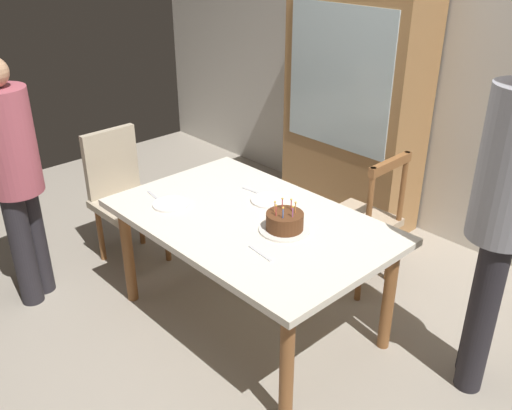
{
  "coord_description": "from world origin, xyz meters",
  "views": [
    {
      "loc": [
        2.06,
        -1.88,
        2.21
      ],
      "look_at": [
        0.05,
        0.0,
        0.82
      ],
      "focal_mm": 39.27,
      "sensor_mm": 36.0,
      "label": 1
    }
  ],
  "objects_px": {
    "person_guest": "(506,206)",
    "dining_table": "(250,230)",
    "plate_far_side": "(269,200)",
    "person_celebrant": "(14,171)",
    "birthday_cake": "(285,223)",
    "plate_near_celebrant": "(171,204)",
    "chair_upholstered": "(122,190)",
    "china_cabinet": "(354,106)",
    "chair_spindle_back": "(361,222)"
  },
  "relations": [
    {
      "from": "person_guest",
      "to": "dining_table",
      "type": "bearing_deg",
      "value": -155.24
    },
    {
      "from": "dining_table",
      "to": "person_guest",
      "type": "distance_m",
      "value": 1.35
    },
    {
      "from": "plate_far_side",
      "to": "person_guest",
      "type": "bearing_deg",
      "value": 13.92
    },
    {
      "from": "person_guest",
      "to": "person_celebrant",
      "type": "bearing_deg",
      "value": -149.34
    },
    {
      "from": "birthday_cake",
      "to": "plate_far_side",
      "type": "height_order",
      "value": "birthday_cake"
    },
    {
      "from": "plate_near_celebrant",
      "to": "person_celebrant",
      "type": "bearing_deg",
      "value": -139.71
    },
    {
      "from": "dining_table",
      "to": "chair_upholstered",
      "type": "distance_m",
      "value": 1.2
    },
    {
      "from": "person_celebrant",
      "to": "plate_near_celebrant",
      "type": "bearing_deg",
      "value": 40.29
    },
    {
      "from": "chair_upholstered",
      "to": "china_cabinet",
      "type": "height_order",
      "value": "china_cabinet"
    },
    {
      "from": "chair_spindle_back",
      "to": "person_guest",
      "type": "distance_m",
      "value": 1.19
    },
    {
      "from": "chair_upholstered",
      "to": "plate_far_side",
      "type": "bearing_deg",
      "value": 18.17
    },
    {
      "from": "birthday_cake",
      "to": "person_guest",
      "type": "height_order",
      "value": "person_guest"
    },
    {
      "from": "birthday_cake",
      "to": "plate_far_side",
      "type": "distance_m",
      "value": 0.37
    },
    {
      "from": "plate_near_celebrant",
      "to": "dining_table",
      "type": "bearing_deg",
      "value": 27.56
    },
    {
      "from": "birthday_cake",
      "to": "person_celebrant",
      "type": "relative_size",
      "value": 0.18
    },
    {
      "from": "chair_spindle_back",
      "to": "person_celebrant",
      "type": "relative_size",
      "value": 0.6
    },
    {
      "from": "plate_near_celebrant",
      "to": "plate_far_side",
      "type": "distance_m",
      "value": 0.58
    },
    {
      "from": "plate_far_side",
      "to": "chair_upholstered",
      "type": "distance_m",
      "value": 1.18
    },
    {
      "from": "dining_table",
      "to": "person_celebrant",
      "type": "relative_size",
      "value": 1.02
    },
    {
      "from": "person_celebrant",
      "to": "china_cabinet",
      "type": "relative_size",
      "value": 0.83
    },
    {
      "from": "person_celebrant",
      "to": "birthday_cake",
      "type": "bearing_deg",
      "value": 32.27
    },
    {
      "from": "plate_near_celebrant",
      "to": "chair_spindle_back",
      "type": "xyz_separation_m",
      "value": [
        0.61,
        1.06,
        -0.27
      ]
    },
    {
      "from": "dining_table",
      "to": "plate_far_side",
      "type": "bearing_deg",
      "value": 109.21
    },
    {
      "from": "birthday_cake",
      "to": "chair_spindle_back",
      "type": "height_order",
      "value": "chair_spindle_back"
    },
    {
      "from": "chair_spindle_back",
      "to": "china_cabinet",
      "type": "xyz_separation_m",
      "value": [
        -0.67,
        0.73,
        0.49
      ]
    },
    {
      "from": "dining_table",
      "to": "person_guest",
      "type": "xyz_separation_m",
      "value": [
        1.17,
        0.54,
        0.4
      ]
    },
    {
      "from": "chair_upholstered",
      "to": "china_cabinet",
      "type": "distance_m",
      "value": 1.88
    },
    {
      "from": "birthday_cake",
      "to": "plate_near_celebrant",
      "type": "xyz_separation_m",
      "value": [
        -0.67,
        -0.27,
        -0.04
      ]
    },
    {
      "from": "chair_upholstered",
      "to": "person_guest",
      "type": "distance_m",
      "value": 2.5
    },
    {
      "from": "person_guest",
      "to": "china_cabinet",
      "type": "distance_m",
      "value": 1.95
    },
    {
      "from": "birthday_cake",
      "to": "plate_far_side",
      "type": "bearing_deg",
      "value": 148.86
    },
    {
      "from": "plate_far_side",
      "to": "chair_upholstered",
      "type": "height_order",
      "value": "chair_upholstered"
    },
    {
      "from": "dining_table",
      "to": "birthday_cake",
      "type": "height_order",
      "value": "birthday_cake"
    },
    {
      "from": "dining_table",
      "to": "person_celebrant",
      "type": "xyz_separation_m",
      "value": [
        -1.16,
        -0.84,
        0.25
      ]
    },
    {
      "from": "plate_near_celebrant",
      "to": "china_cabinet",
      "type": "relative_size",
      "value": 0.12
    },
    {
      "from": "birthday_cake",
      "to": "china_cabinet",
      "type": "relative_size",
      "value": 0.15
    },
    {
      "from": "dining_table",
      "to": "china_cabinet",
      "type": "bearing_deg",
      "value": 107.74
    },
    {
      "from": "plate_near_celebrant",
      "to": "chair_upholstered",
      "type": "distance_m",
      "value": 0.78
    },
    {
      "from": "dining_table",
      "to": "plate_near_celebrant",
      "type": "distance_m",
      "value": 0.5
    },
    {
      "from": "birthday_cake",
      "to": "chair_upholstered",
      "type": "relative_size",
      "value": 0.29
    },
    {
      "from": "dining_table",
      "to": "person_celebrant",
      "type": "distance_m",
      "value": 1.46
    },
    {
      "from": "person_guest",
      "to": "plate_far_side",
      "type": "bearing_deg",
      "value": -166.08
    },
    {
      "from": "chair_spindle_back",
      "to": "chair_upholstered",
      "type": "xyz_separation_m",
      "value": [
        -1.36,
        -0.97,
        0.07
      ]
    },
    {
      "from": "person_celebrant",
      "to": "person_guest",
      "type": "xyz_separation_m",
      "value": [
        2.33,
        1.38,
        0.15
      ]
    },
    {
      "from": "plate_near_celebrant",
      "to": "chair_upholstered",
      "type": "height_order",
      "value": "chair_upholstered"
    },
    {
      "from": "china_cabinet",
      "to": "dining_table",
      "type": "bearing_deg",
      "value": -72.26
    },
    {
      "from": "dining_table",
      "to": "china_cabinet",
      "type": "xyz_separation_m",
      "value": [
        -0.5,
        1.56,
        0.31
      ]
    },
    {
      "from": "birthday_cake",
      "to": "chair_upholstered",
      "type": "height_order",
      "value": "chair_upholstered"
    },
    {
      "from": "birthday_cake",
      "to": "china_cabinet",
      "type": "bearing_deg",
      "value": 115.77
    },
    {
      "from": "person_celebrant",
      "to": "plate_far_side",
      "type": "bearing_deg",
      "value": 44.7
    }
  ]
}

